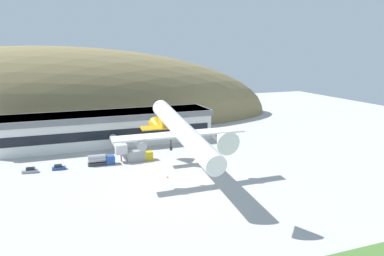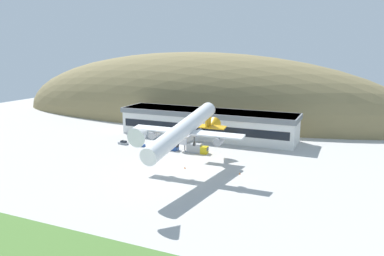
# 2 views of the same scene
# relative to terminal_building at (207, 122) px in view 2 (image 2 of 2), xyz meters

# --- Properties ---
(ground_plane) EXTENTS (333.88, 333.88, 0.00)m
(ground_plane) POSITION_rel_terminal_building_xyz_m (-0.47, -52.84, -6.45)
(ground_plane) COLOR #B7B5AF
(grass_strip_foreground) EXTENTS (300.49, 19.41, 0.08)m
(grass_strip_foreground) POSITION_rel_terminal_building_xyz_m (-0.47, -97.87, -6.41)
(grass_strip_foreground) COLOR #4C7533
(grass_strip_foreground) RESTS_ON ground_plane
(hill_backdrop) EXTENTS (225.44, 65.34, 69.59)m
(hill_backdrop) POSITION_rel_terminal_building_xyz_m (-24.69, 42.20, -6.45)
(hill_backdrop) COLOR olive
(hill_backdrop) RESTS_ON ground_plane
(terminal_building) EXTENTS (74.63, 16.85, 11.37)m
(terminal_building) POSITION_rel_terminal_building_xyz_m (0.00, 0.00, 0.00)
(terminal_building) COLOR white
(terminal_building) RESTS_ON ground_plane
(jetway_0) EXTENTS (3.38, 17.19, 5.43)m
(jetway_0) POSITION_rel_terminal_building_xyz_m (0.25, -17.33, -2.46)
(jetway_0) COLOR silver
(jetway_0) RESTS_ON ground_plane
(cargo_airplane) EXTENTS (34.59, 51.74, 12.02)m
(cargo_airplane) POSITION_rel_terminal_building_xyz_m (11.48, -47.25, 7.12)
(cargo_airplane) COLOR white
(service_car_0) EXTENTS (4.24, 1.95, 1.46)m
(service_car_0) POSITION_rel_terminal_building_xyz_m (-25.34, -24.64, -5.84)
(service_car_0) COLOR #999EA3
(service_car_0) RESTS_ON ground_plane
(service_car_1) EXTENTS (3.74, 1.72, 1.41)m
(service_car_1) POSITION_rel_terminal_building_xyz_m (-17.84, -24.51, -5.87)
(service_car_1) COLOR #264C99
(service_car_1) RESTS_ON ground_plane
(fuel_truck) EXTENTS (7.81, 2.91, 3.31)m
(fuel_truck) POSITION_rel_terminal_building_xyz_m (5.62, -24.37, -4.89)
(fuel_truck) COLOR gold
(fuel_truck) RESTS_ON ground_plane
(box_truck) EXTENTS (7.89, 2.66, 3.21)m
(box_truck) POSITION_rel_terminal_building_xyz_m (-5.95, -24.37, -4.94)
(box_truck) COLOR #264C99
(box_truck) RESTS_ON ground_plane
(traffic_cone_0) EXTENTS (0.52, 0.52, 0.58)m
(traffic_cone_0) POSITION_rel_terminal_building_xyz_m (9.14, -42.20, -6.17)
(traffic_cone_0) COLOR orange
(traffic_cone_0) RESTS_ON ground_plane
(traffic_cone_1) EXTENTS (0.52, 0.52, 0.58)m
(traffic_cone_1) POSITION_rel_terminal_building_xyz_m (26.33, -40.69, -6.17)
(traffic_cone_1) COLOR orange
(traffic_cone_1) RESTS_ON ground_plane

